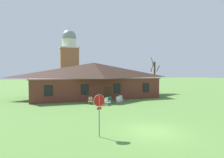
{
  "coord_description": "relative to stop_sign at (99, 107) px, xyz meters",
  "views": [
    {
      "loc": [
        -6.86,
        -11.59,
        4.37
      ],
      "look_at": [
        -0.21,
        8.82,
        3.49
      ],
      "focal_mm": 29.16,
      "sensor_mm": 36.0,
      "label": 1
    }
  ],
  "objects": [
    {
      "name": "stop_sign",
      "position": [
        0.0,
        0.0,
        0.0
      ],
      "size": [
        0.8,
        0.18,
        2.85
      ],
      "color": "slate",
      "rests_on": "ground"
    },
    {
      "name": "ground_plane",
      "position": [
        3.96,
        -0.05,
        -2.02
      ],
      "size": [
        200.0,
        200.0,
        0.0
      ],
      "primitive_type": "plane",
      "color": "#517A38"
    },
    {
      "name": "lawn_chair_by_porch",
      "position": [
        1.85,
        12.27,
        -1.53
      ],
      "size": [
        0.72,
        0.77,
        0.96
      ],
      "color": "tan",
      "rests_on": "ground"
    },
    {
      "name": "lawn_chair_left_end",
      "position": [
        3.75,
        10.88,
        -1.53
      ],
      "size": [
        0.76,
        0.81,
        0.96
      ],
      "color": "silver",
      "rests_on": "ground"
    },
    {
      "name": "bare_tree_beside_building",
      "position": [
        17.04,
        21.31,
        1.65
      ],
      "size": [
        1.9,
        1.87,
        7.31
      ],
      "color": "brown",
      "rests_on": "ground"
    },
    {
      "name": "dome_tower",
      "position": [
        1.5,
        40.19,
        5.55
      ],
      "size": [
        5.18,
        5.18,
        16.77
      ],
      "color": "#93563D",
      "rests_on": "ground"
    },
    {
      "name": "lawn_chair_far_side",
      "position": [
        6.22,
        12.39,
        -1.53
      ],
      "size": [
        0.72,
        0.77,
        0.96
      ],
      "color": "white",
      "rests_on": "ground"
    },
    {
      "name": "lawn_chair_middle",
      "position": [
        4.4,
        11.8,
        -1.53
      ],
      "size": [
        0.78,
        0.82,
        0.96
      ],
      "color": "#28704C",
      "rests_on": "ground"
    },
    {
      "name": "lawn_chair_near_door",
      "position": [
        2.86,
        10.94,
        -1.53
      ],
      "size": [
        0.71,
        0.75,
        0.96
      ],
      "color": "silver",
      "rests_on": "ground"
    },
    {
      "name": "lawn_chair_right_end",
      "position": [
        5.56,
        11.45,
        -1.53
      ],
      "size": [
        0.65,
        0.68,
        0.96
      ],
      "color": "white",
      "rests_on": "ground"
    },
    {
      "name": "brick_building",
      "position": [
        3.96,
        19.55,
        0.99
      ],
      "size": [
        20.68,
        10.4,
        5.92
      ],
      "color": "brown",
      "rests_on": "ground"
    }
  ]
}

